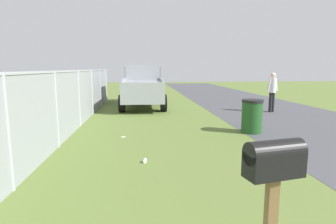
{
  "coord_description": "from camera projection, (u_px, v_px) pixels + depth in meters",
  "views": [
    {
      "loc": [
        1.23,
        1.71,
        1.9
      ],
      "look_at": [
        6.49,
        1.2,
        1.06
      ],
      "focal_mm": 29.31,
      "sensor_mm": 36.0,
      "label": 1
    }
  ],
  "objects": [
    {
      "name": "mailbox",
      "position": [
        274.0,
        170.0,
        2.31
      ],
      "size": [
        0.3,
        0.53,
        1.31
      ],
      "rotation": [
        0.0,
        0.0,
        0.21
      ],
      "color": "brown",
      "rests_on": "ground"
    },
    {
      "name": "pickup_truck",
      "position": [
        143.0,
        84.0,
        13.86
      ],
      "size": [
        5.32,
        2.15,
        2.09
      ],
      "rotation": [
        0.0,
        0.0,
        -0.01
      ],
      "color": "#93999E",
      "rests_on": "ground"
    },
    {
      "name": "trash_bin",
      "position": [
        252.0,
        116.0,
        8.12
      ],
      "size": [
        0.63,
        0.63,
        0.99
      ],
      "color": "#1E4C1E",
      "rests_on": "ground"
    },
    {
      "name": "pedestrian",
      "position": [
        272.0,
        89.0,
        11.91
      ],
      "size": [
        0.3,
        0.55,
        1.72
      ],
      "rotation": [
        0.0,
        0.0,
        0.34
      ],
      "color": "black",
      "rests_on": "ground"
    },
    {
      "name": "fence_section",
      "position": [
        69.0,
        101.0,
        7.74
      ],
      "size": [
        17.12,
        0.07,
        1.85
      ],
      "color": "#9EA3A8",
      "rests_on": "ground"
    },
    {
      "name": "litter_wrapper_midfield_a",
      "position": [
        123.0,
        137.0,
        7.67
      ],
      "size": [
        0.12,
        0.14,
        0.01
      ],
      "primitive_type": "cube",
      "rotation": [
        0.0,
        0.0,
        5.12
      ],
      "color": "silver",
      "rests_on": "ground"
    },
    {
      "name": "litter_cup_far_scatter",
      "position": [
        145.0,
        161.0,
        5.57
      ],
      "size": [
        0.1,
        0.08,
        0.08
      ],
      "primitive_type": "cylinder",
      "rotation": [
        0.0,
        1.57,
        6.26
      ],
      "color": "white",
      "rests_on": "ground"
    }
  ]
}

